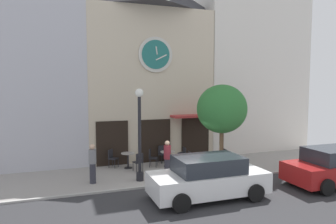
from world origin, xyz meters
TOP-DOWN VIEW (x-y plane):
  - ground_plane at (0.00, -1.23)m, footprint 24.17×10.70m
  - clock_building at (-0.04, 5.38)m, footprint 7.02×3.91m
  - neighbor_building_left at (-6.85, 6.45)m, footprint 6.69×4.70m
  - neighbor_building_right at (6.88, 6.53)m, footprint 6.91×4.87m
  - street_lamp at (-1.69, 1.06)m, footprint 0.36×0.36m
  - street_tree at (2.25, 0.98)m, footprint 2.39×2.15m
  - cafe_table_leftmost at (-1.74, 3.22)m, footprint 0.69×0.69m
  - cafe_table_near_door at (0.23, 2.90)m, footprint 0.74×0.74m
  - cafe_table_rightmost at (2.02, 1.83)m, footprint 0.79×0.79m
  - cafe_chair_by_entrance at (2.88, 1.96)m, footprint 0.43×0.43m
  - cafe_chair_corner at (0.53, 2.08)m, footprint 0.53×0.53m
  - cafe_chair_curbside at (-0.55, 3.12)m, footprint 0.54×0.54m
  - cafe_chair_left_end at (-2.47, 3.67)m, footprint 0.56×0.56m
  - cafe_chair_mid_row at (1.15, 1.96)m, footprint 0.40×0.40m
  - cafe_chair_outer at (-1.40, 2.43)m, footprint 0.49×0.49m
  - cafe_chair_near_tree at (0.23, 3.76)m, footprint 0.46×0.46m
  - cafe_chair_facing_street at (1.10, 2.99)m, footprint 0.40×0.40m
  - pedestrian_maroon at (-0.41, 1.09)m, footprint 0.43×0.43m
  - pedestrian_grey at (-3.66, 1.35)m, footprint 0.32×0.32m
  - parked_car_white at (0.16, -1.80)m, footprint 4.30×2.02m
  - parked_car_red at (5.89, -2.16)m, footprint 4.31×2.04m

SIDE VIEW (x-z plane):
  - ground_plane at x=0.00m, z-range -0.09..0.04m
  - cafe_chair_by_entrance at x=2.88m, z-range 0.08..0.98m
  - cafe_chair_corner at x=0.53m, z-range 0.08..0.98m
  - cafe_chair_curbside at x=-0.55m, z-range 0.08..0.98m
  - cafe_chair_left_end at x=-2.47m, z-range 0.08..0.98m
  - cafe_chair_mid_row at x=1.15m, z-range 0.08..0.98m
  - cafe_chair_outer at x=-1.40m, z-range 0.08..0.98m
  - cafe_chair_near_tree at x=0.23m, z-range 0.08..0.98m
  - cafe_chair_facing_street at x=1.10m, z-range 0.08..0.98m
  - cafe_table_leftmost at x=-1.74m, z-range 0.15..0.92m
  - cafe_table_rightmost at x=2.02m, z-range 0.18..0.91m
  - cafe_table_near_door at x=0.23m, z-range 0.17..0.94m
  - parked_car_white at x=0.16m, z-range -0.01..1.54m
  - parked_car_red at x=5.89m, z-range -0.01..1.54m
  - pedestrian_maroon at x=-0.41m, z-range 0.03..1.70m
  - pedestrian_grey at x=-3.66m, z-range 0.03..1.70m
  - street_lamp at x=-1.69m, z-range 0.03..4.03m
  - street_tree at x=2.25m, z-range 0.93..5.10m
  - clock_building at x=-0.04m, z-range 0.18..10.61m
  - neighbor_building_left at x=-6.85m, z-range 0.00..13.75m
  - neighbor_building_right at x=6.88m, z-range 0.00..14.10m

